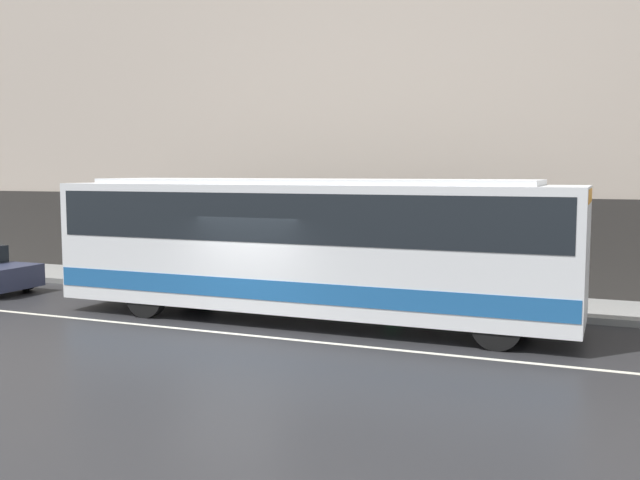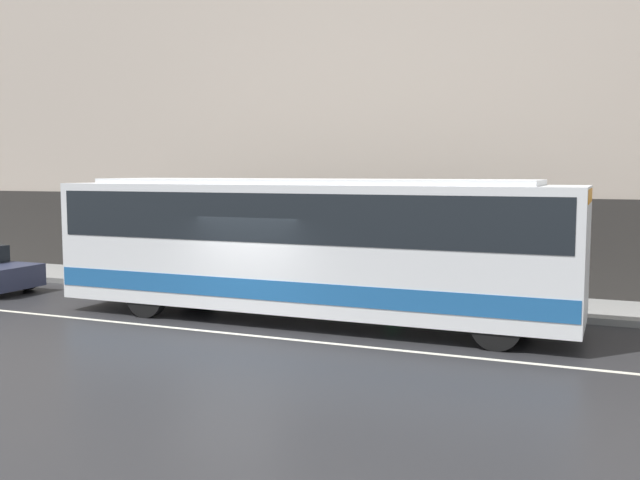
{
  "view_description": "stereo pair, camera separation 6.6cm",
  "coord_description": "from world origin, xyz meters",
  "views": [
    {
      "loc": [
        7.54,
        -13.33,
        3.52
      ],
      "look_at": [
        1.24,
        1.88,
        1.93
      ],
      "focal_mm": 40.0,
      "sensor_mm": 36.0,
      "label": 1
    },
    {
      "loc": [
        7.6,
        -13.3,
        3.52
      ],
      "look_at": [
        1.24,
        1.88,
        1.93
      ],
      "focal_mm": 40.0,
      "sensor_mm": 36.0,
      "label": 2
    }
  ],
  "objects": [
    {
      "name": "ground_plane",
      "position": [
        0.0,
        0.0,
        0.0
      ],
      "size": [
        60.0,
        60.0,
        0.0
      ],
      "primitive_type": "plane",
      "color": "#262628"
    },
    {
      "name": "sidewalk",
      "position": [
        0.0,
        5.35,
        0.08
      ],
      "size": [
        60.0,
        2.71,
        0.16
      ],
      "color": "gray",
      "rests_on": "ground_plane"
    },
    {
      "name": "building_facade",
      "position": [
        0.0,
        6.85,
        5.75
      ],
      "size": [
        60.0,
        0.35,
        11.9
      ],
      "color": "#B7A899",
      "rests_on": "ground_plane"
    },
    {
      "name": "lane_stripe",
      "position": [
        0.0,
        0.0,
        0.0
      ],
      "size": [
        54.0,
        0.14,
        0.01
      ],
      "color": "beige",
      "rests_on": "ground_plane"
    },
    {
      "name": "transit_bus",
      "position": [
        0.93,
        1.88,
        1.89
      ],
      "size": [
        12.34,
        2.57,
        3.34
      ],
      "color": "white",
      "rests_on": "ground_plane"
    },
    {
      "name": "pedestrian_waiting",
      "position": [
        1.97,
        5.45,
        0.96
      ],
      "size": [
        0.36,
        0.36,
        1.71
      ],
      "color": "#1E5933",
      "rests_on": "sidewalk"
    }
  ]
}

